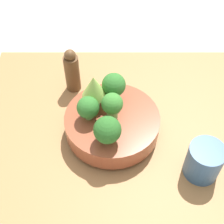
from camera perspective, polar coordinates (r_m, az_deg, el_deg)
ground_plane at (r=0.92m, az=0.66°, el=-4.24°), size 6.00×6.00×0.00m
table at (r=0.90m, az=0.67°, el=-3.45°), size 0.80×0.66×0.04m
bowl at (r=0.84m, az=-0.00°, el=-2.13°), size 0.25×0.25×0.07m
broccoli_floret_front at (r=0.74m, az=-0.88°, el=-3.35°), size 0.07×0.07×0.08m
broccoli_floret_center at (r=0.78m, az=0.00°, el=1.30°), size 0.06×0.06×0.08m
broccoli_floret_left at (r=0.79m, az=-4.42°, el=0.77°), size 0.06×0.06×0.07m
broccoli_floret_back at (r=0.82m, az=0.30°, el=4.89°), size 0.06×0.06×0.09m
romanesco_piece_far at (r=0.80m, az=-3.36°, el=4.45°), size 0.06×0.06×0.10m
cup at (r=0.80m, az=16.42°, el=-8.59°), size 0.09×0.09×0.10m
pepper_mill at (r=0.95m, az=-7.36°, el=7.44°), size 0.04×0.04×0.15m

